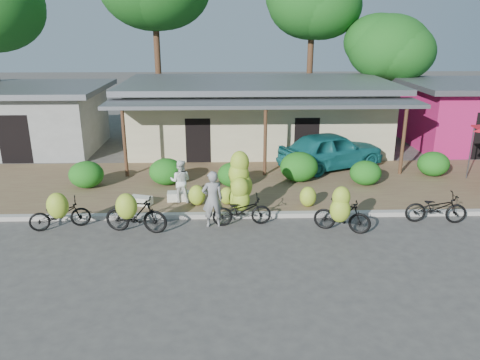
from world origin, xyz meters
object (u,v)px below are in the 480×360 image
object	(u,v)px
sack_far	(141,201)
bystander	(181,181)
bike_right	(342,213)
vendor	(213,199)
tree_center_right	(309,1)
bike_far_left	(59,213)
tree_near_right	(385,46)
teal_van	(331,150)
sack_near	(180,196)
bike_far_right	(436,208)
bike_left	(134,213)
bike_center	(241,195)

from	to	relation	value
sack_far	bystander	bearing A→B (deg)	10.65
bike_right	vendor	world-z (taller)	vendor
tree_center_right	bike_far_left	world-z (taller)	tree_center_right
tree_near_right	teal_van	world-z (taller)	tree_near_right
sack_near	bystander	bearing A→B (deg)	-60.74
tree_center_right	bystander	world-z (taller)	tree_center_right
bike_right	bystander	world-z (taller)	bike_right
teal_van	bike_far_right	bearing A→B (deg)	176.37
tree_near_right	sack_near	size ratio (longest dim) A/B	7.74
tree_center_right	bike_far_right	distance (m)	16.73
tree_near_right	vendor	xyz separation A→B (m)	(-9.31, -13.28, -3.93)
bike_right	bike_far_right	size ratio (longest dim) A/B	0.91
vendor	bike_left	bearing A→B (deg)	3.75
tree_near_right	bike_center	size ratio (longest dim) A/B	2.92
bike_far_left	sack_near	distance (m)	4.05
tree_center_right	tree_near_right	world-z (taller)	tree_center_right
bike_center	sack_near	size ratio (longest dim) A/B	2.65
vendor	tree_center_right	bearing A→B (deg)	-117.25
bike_left	bike_center	world-z (taller)	bike_center
bike_left	bike_center	xyz separation A→B (m)	(3.19, 0.81, 0.22)
bike_far_right	teal_van	size ratio (longest dim) A/B	0.42
bike_left	vendor	bearing A→B (deg)	-68.14
bike_left	teal_van	xyz separation A→B (m)	(7.22, 6.15, 0.24)
bike_center	bystander	xyz separation A→B (m)	(-2.02, 1.53, -0.02)
sack_near	teal_van	size ratio (longest dim) A/B	0.18
sack_far	teal_van	xyz separation A→B (m)	(7.41, 4.07, 0.65)
bike_center	bike_far_right	xyz separation A→B (m)	(6.16, -0.26, -0.39)
bike_far_right	bystander	size ratio (longest dim) A/B	1.30
bike_center	bystander	world-z (taller)	bike_center
bike_far_right	teal_van	world-z (taller)	teal_van
tree_center_right	tree_near_right	distance (m)	5.08
tree_center_right	vendor	distance (m)	17.37
tree_center_right	bike_center	world-z (taller)	tree_center_right
bike_right	vendor	distance (m)	3.92
bike_far_left	bike_far_right	world-z (taller)	bike_far_left
tree_near_right	bike_right	xyz separation A→B (m)	(-5.46, -13.97, -4.14)
bike_far_right	bike_far_left	bearing A→B (deg)	97.02
tree_center_right	bike_right	distance (m)	17.32
bike_far_left	bike_right	size ratio (longest dim) A/B	1.07
bike_far_left	sack_near	size ratio (longest dim) A/B	2.24
bike_far_left	bike_left	size ratio (longest dim) A/B	0.96
bike_far_left	sack_far	world-z (taller)	bike_far_left
bike_far_right	sack_far	xyz separation A→B (m)	(-9.55, 1.53, -0.24)
tree_near_right	tree_center_right	bearing A→B (deg)	153.43
bike_left	bike_far_right	xyz separation A→B (m)	(9.36, 0.56, -0.17)
bystander	tree_near_right	bearing A→B (deg)	-124.16
sack_near	vendor	xyz separation A→B (m)	(1.21, -1.97, 0.63)
bystander	teal_van	bearing A→B (deg)	-139.48
bike_right	teal_van	size ratio (longest dim) A/B	0.38
tree_center_right	teal_van	distance (m)	11.52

